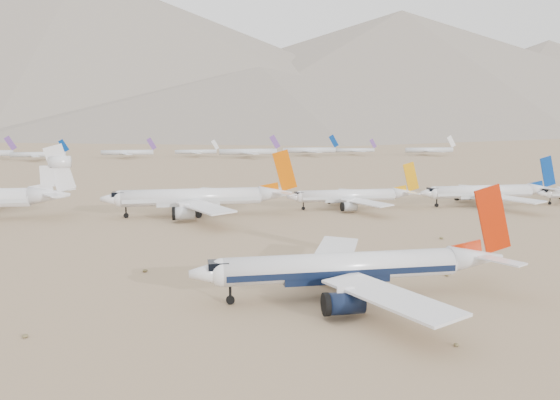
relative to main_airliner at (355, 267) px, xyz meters
The scene contains 9 objects.
ground 9.18m from the main_airliner, 121.76° to the left, with size 7000.00×7000.00×0.00m, color #85694D.
main_airliner is the anchor object (origin of this frame).
row2_navy_widebody 110.45m from the main_airliner, 48.46° to the left, with size 46.31×45.28×16.47m.
row2_gold_tail 89.01m from the main_airliner, 72.27° to the left, with size 41.80×40.88×14.88m.
row2_orange_tail 83.37m from the main_airliner, 105.20° to the left, with size 54.82×53.63×19.55m.
distant_storage_row 332.52m from the main_airliner, 96.65° to the left, with size 471.00×56.23×14.70m.
mountain_range 1666.24m from the main_airliner, 87.71° to the left, with size 7354.00×3024.00×470.00m.
foothills 1225.35m from the main_airliner, 64.72° to the left, with size 4637.50×1395.00×155.00m.
desert_scrub 21.69m from the main_airliner, 103.37° to the right, with size 261.14×121.67×0.63m.
Camera 1 is at (-23.20, -88.50, 28.65)m, focal length 35.00 mm.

